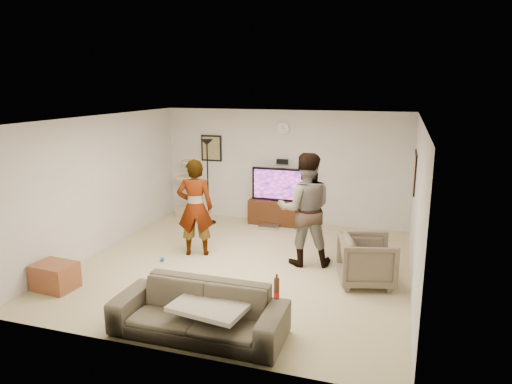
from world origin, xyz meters
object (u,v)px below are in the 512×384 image
(tv_stand, at_px, (279,212))
(side_table, at_px, (55,276))
(beer_bottle, at_px, (277,289))
(sofa, at_px, (199,311))
(person_right, at_px, (305,209))
(tv, at_px, (279,184))
(floor_lamp, at_px, (208,182))
(cat_tree, at_px, (188,188))
(armchair, at_px, (367,261))
(person_left, at_px, (195,208))

(tv_stand, xyz_separation_m, side_table, (-2.38, -4.25, -0.07))
(beer_bottle, distance_m, side_table, 3.70)
(sofa, bearing_deg, tv_stand, 92.90)
(beer_bottle, bearing_deg, person_right, 94.87)
(tv, relative_size, person_right, 0.62)
(floor_lamp, height_order, sofa, floor_lamp)
(person_right, xyz_separation_m, side_table, (-3.39, -2.16, -0.77))
(floor_lamp, bearing_deg, beer_bottle, -57.90)
(sofa, height_order, beer_bottle, beer_bottle)
(beer_bottle, height_order, side_table, beer_bottle)
(tv_stand, bearing_deg, floor_lamp, -165.48)
(tv, relative_size, cat_tree, 0.89)
(tv_stand, height_order, person_right, person_right)
(floor_lamp, distance_m, person_right, 3.05)
(tv, bearing_deg, beer_bottle, -75.51)
(tv_stand, height_order, beer_bottle, beer_bottle)
(person_right, xyz_separation_m, armchair, (1.09, -0.53, -0.59))
(sofa, bearing_deg, side_table, 168.41)
(floor_lamp, relative_size, sofa, 0.87)
(cat_tree, xyz_separation_m, person_right, (3.18, -2.04, 0.29))
(armchair, bearing_deg, tv, 24.24)
(tv_stand, xyz_separation_m, person_right, (1.01, -2.09, 0.70))
(sofa, xyz_separation_m, armchair, (1.85, 2.16, 0.06))
(side_table, bearing_deg, armchair, 19.90)
(person_right, distance_m, armchair, 1.35)
(person_left, relative_size, sofa, 0.82)
(floor_lamp, height_order, armchair, floor_lamp)
(person_right, bearing_deg, side_table, 17.38)
(tv, relative_size, floor_lamp, 0.65)
(cat_tree, height_order, side_table, cat_tree)
(person_left, height_order, beer_bottle, person_left)
(person_left, xyz_separation_m, sofa, (1.21, -2.53, -0.57))
(cat_tree, distance_m, person_right, 3.79)
(tv, distance_m, floor_lamp, 1.57)
(armchair, bearing_deg, person_right, 49.57)
(tv_stand, height_order, floor_lamp, floor_lamp)
(tv, xyz_separation_m, armchair, (2.10, -2.63, -0.53))
(floor_lamp, relative_size, beer_bottle, 7.49)
(person_right, xyz_separation_m, beer_bottle, (0.23, -2.69, -0.22))
(armchair, height_order, side_table, armchair)
(tv_stand, xyz_separation_m, armchair, (2.10, -2.63, 0.11))
(person_left, distance_m, beer_bottle, 3.35)
(cat_tree, xyz_separation_m, beer_bottle, (3.41, -4.73, 0.07))
(tv_stand, xyz_separation_m, person_left, (-0.96, -2.26, 0.61))
(tv, relative_size, armchair, 1.45)
(floor_lamp, relative_size, person_right, 0.96)
(person_left, relative_size, person_right, 0.91)
(armchair, bearing_deg, person_left, 68.65)
(tv_stand, distance_m, armchair, 3.37)
(person_left, height_order, armchair, person_left)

